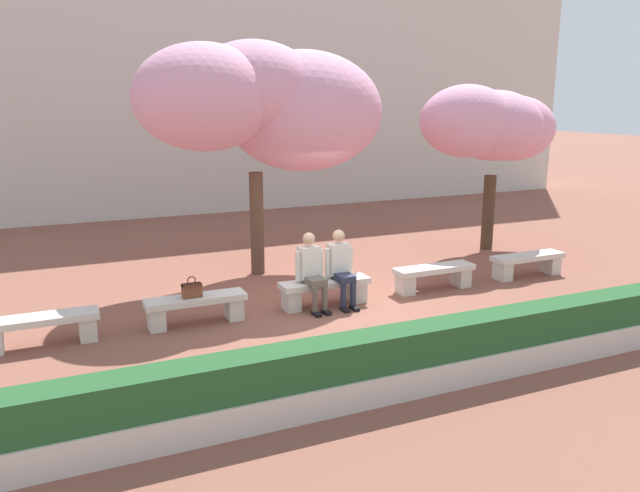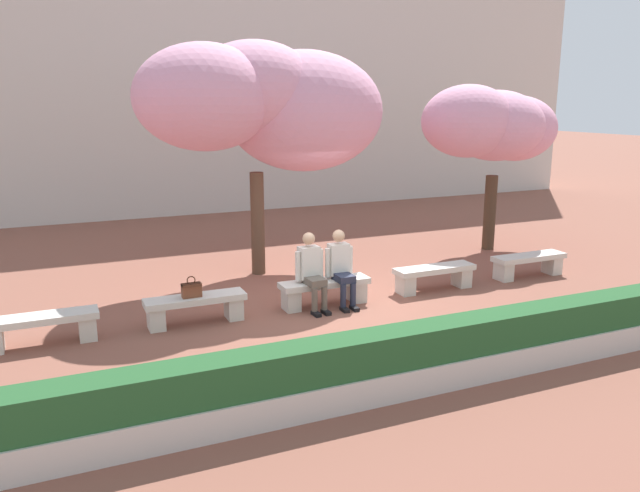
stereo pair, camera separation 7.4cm
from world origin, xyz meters
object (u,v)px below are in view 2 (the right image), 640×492
stone_bench_west_end (41,326)px  person_seated_left (311,268)px  stone_bench_east_end (529,262)px  cherry_tree_main (266,103)px  stone_bench_near_west (196,306)px  person_seated_right (341,265)px  stone_bench_near_east (434,275)px  handbag (192,289)px  cherry_tree_secondary (493,126)px  stone_bench_center (325,289)px

stone_bench_west_end → person_seated_left: size_ratio=1.21×
stone_bench_east_end → cherry_tree_main: 6.02m
stone_bench_near_west → person_seated_right: bearing=-1.2°
stone_bench_west_end → stone_bench_near_east: bearing=0.0°
stone_bench_near_east → cherry_tree_main: (-2.40, 2.34, 3.07)m
stone_bench_near_west → stone_bench_east_end: same height
stone_bench_near_west → person_seated_left: bearing=-1.6°
stone_bench_near_east → handbag: 4.49m
stone_bench_east_end → cherry_tree_secondary: bearing=71.5°
person_seated_right → cherry_tree_main: bearing=100.9°
cherry_tree_secondary → person_seated_left: bearing=-156.6°
person_seated_right → stone_bench_east_end: bearing=0.7°
stone_bench_west_end → cherry_tree_main: 5.73m
stone_bench_center → cherry_tree_main: bearing=94.6°
stone_bench_near_east → stone_bench_west_end: bearing=180.0°
stone_bench_center → stone_bench_east_end: same height
stone_bench_west_end → cherry_tree_main: size_ratio=0.32×
stone_bench_near_east → person_seated_left: bearing=-178.8°
person_seated_left → stone_bench_near_east: bearing=1.2°
stone_bench_west_end → stone_bench_center: size_ratio=1.00×
stone_bench_near_east → stone_bench_east_end: 2.21m
stone_bench_west_end → cherry_tree_secondary: size_ratio=0.42×
stone_bench_near_west → stone_bench_east_end: (6.63, 0.00, 0.00)m
person_seated_right → stone_bench_near_east: bearing=1.6°
cherry_tree_secondary → person_seated_right: bearing=-154.3°
stone_bench_center → handbag: (-2.27, -0.03, 0.28)m
cherry_tree_main → stone_bench_near_east: bearing=-44.3°
person_seated_right → stone_bench_west_end: bearing=179.3°
stone_bench_east_end → handbag: handbag is taller
stone_bench_near_east → person_seated_right: 1.98m
stone_bench_near_west → cherry_tree_secondary: bearing=17.3°
person_seated_left → person_seated_right: 0.54m
stone_bench_west_end → stone_bench_center: (4.42, 0.00, 0.00)m
stone_bench_near_west → stone_bench_east_end: 6.63m
stone_bench_near_east → person_seated_right: bearing=-178.4°
stone_bench_center → handbag: bearing=-179.3°
stone_bench_east_end → person_seated_right: size_ratio=1.21×
stone_bench_center → stone_bench_east_end: (4.42, 0.00, 0.00)m
stone_bench_west_end → cherry_tree_secondary: 10.22m
stone_bench_west_end → stone_bench_east_end: 8.85m
stone_bench_near_west → handbag: (-0.06, -0.03, 0.28)m
cherry_tree_main → cherry_tree_secondary: bearing=-0.3°
stone_bench_near_east → person_seated_right: (-1.94, -0.05, 0.40)m
stone_bench_east_end → cherry_tree_main: size_ratio=0.32×
stone_bench_west_end → cherry_tree_secondary: (9.62, 2.31, 2.56)m
stone_bench_east_end → cherry_tree_main: bearing=153.1°
person_seated_right → person_seated_left: bearing=180.0°
person_seated_left → cherry_tree_main: bearing=88.1°
stone_bench_west_end → stone_bench_near_east: size_ratio=1.00×
person_seated_left → cherry_tree_main: cherry_tree_main is taller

